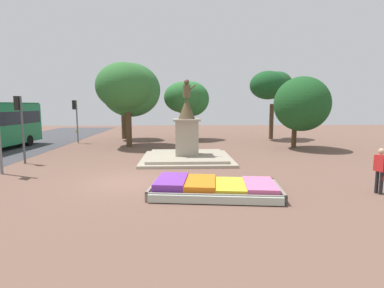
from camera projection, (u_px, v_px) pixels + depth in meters
ground_plane at (129, 181)px, 13.32m from camera, size 74.72×74.72×0.00m
flower_planter at (213, 188)px, 11.39m from camera, size 5.14×3.12×0.58m
statue_monument at (187, 145)px, 18.54m from camera, size 5.50×5.50×4.92m
traffic_light_mid_block at (20, 117)px, 17.05m from camera, size 0.41×0.29×3.88m
traffic_light_far_corner at (76, 114)px, 26.43m from camera, size 0.42×0.30×3.80m
pedestrian_with_handbag at (381, 168)px, 11.33m from camera, size 0.36×0.71×1.76m
park_tree_far_left at (187, 98)px, 28.99m from camera, size 4.39×4.00×5.67m
park_tree_behind_statue at (124, 86)px, 29.26m from camera, size 3.82×4.08×7.18m
park_tree_far_right at (302, 102)px, 22.97m from camera, size 4.16×4.60×5.54m
park_tree_street_side at (273, 86)px, 29.30m from camera, size 4.55×4.41×6.71m
park_tree_mid_canopy at (128, 89)px, 24.24m from camera, size 4.93×5.81×6.82m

